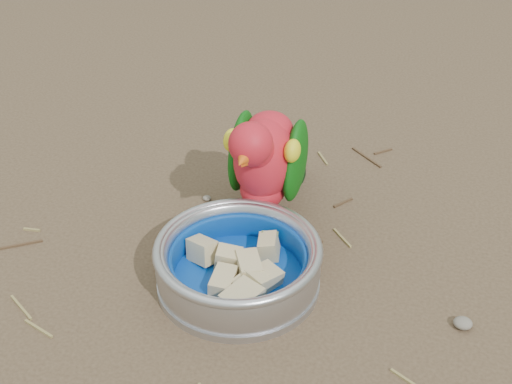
% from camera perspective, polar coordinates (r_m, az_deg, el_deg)
% --- Properties ---
extents(ground, '(60.00, 60.00, 0.00)m').
position_cam_1_polar(ground, '(0.83, -0.15, -10.86)').
color(ground, brown).
extents(food_bowl, '(0.20, 0.20, 0.02)m').
position_cam_1_polar(food_bowl, '(0.88, -1.42, -7.03)').
color(food_bowl, '#B2B2BA').
rests_on(food_bowl, ground).
extents(bowl_wall, '(0.20, 0.20, 0.04)m').
position_cam_1_polar(bowl_wall, '(0.86, -1.44, -5.52)').
color(bowl_wall, '#B2B2BA').
rests_on(bowl_wall, food_bowl).
extents(fruit_wedges, '(0.12, 0.12, 0.03)m').
position_cam_1_polar(fruit_wedges, '(0.86, -1.44, -5.88)').
color(fruit_wedges, tan).
rests_on(fruit_wedges, food_bowl).
extents(lory_parrot, '(0.12, 0.22, 0.17)m').
position_cam_1_polar(lory_parrot, '(0.93, 0.69, 1.91)').
color(lory_parrot, red).
rests_on(lory_parrot, ground).
extents(ground_debris, '(0.90, 0.80, 0.01)m').
position_cam_1_polar(ground_debris, '(0.90, -1.54, -6.01)').
color(ground_debris, olive).
rests_on(ground_debris, ground).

